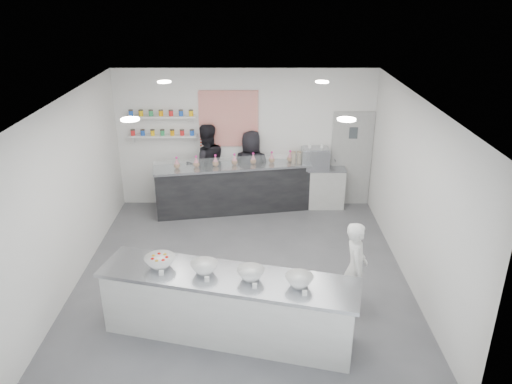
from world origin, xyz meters
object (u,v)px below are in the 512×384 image
(staff_right, at_px, (251,169))
(espresso_ledge, at_px, (316,188))
(prep_counter, at_px, (228,306))
(back_bar, at_px, (235,188))
(espresso_machine, at_px, (315,159))
(woman_prep, at_px, (355,268))
(staff_left, at_px, (207,166))

(staff_right, bearing_deg, espresso_ledge, -175.96)
(prep_counter, height_order, back_bar, back_bar)
(espresso_machine, xyz_separation_m, woman_prep, (0.20, -3.74, -0.40))
(espresso_machine, bearing_deg, prep_counter, -110.80)
(espresso_ledge, bearing_deg, woman_prep, -87.77)
(prep_counter, xyz_separation_m, espresso_ledge, (1.71, 4.34, -0.03))
(staff_right, bearing_deg, back_bar, 42.31)
(espresso_ledge, xyz_separation_m, staff_right, (-1.42, 0.07, 0.41))
(espresso_machine, bearing_deg, staff_left, 178.28)
(espresso_ledge, relative_size, woman_prep, 0.84)
(prep_counter, bearing_deg, espresso_ledge, 82.59)
(staff_right, bearing_deg, staff_left, 6.85)
(back_bar, xyz_separation_m, woman_prep, (1.92, -3.56, 0.20))
(staff_left, xyz_separation_m, staff_right, (0.97, 0.00, -0.07))
(prep_counter, xyz_separation_m, staff_left, (-0.69, 4.41, 0.45))
(prep_counter, distance_m, staff_right, 4.44)
(espresso_ledge, xyz_separation_m, staff_left, (-2.39, 0.07, 0.48))
(back_bar, relative_size, espresso_ledge, 2.78)
(espresso_machine, relative_size, staff_right, 0.34)
(back_bar, bearing_deg, staff_left, 147.89)
(espresso_ledge, distance_m, espresso_machine, 0.68)
(back_bar, relative_size, staff_right, 1.97)
(prep_counter, bearing_deg, staff_left, 112.91)
(prep_counter, distance_m, staff_left, 4.49)
(prep_counter, height_order, espresso_ledge, prep_counter)
(staff_left, bearing_deg, back_bar, 139.46)
(woman_prep, xyz_separation_m, staff_left, (-2.54, 3.81, 0.21))
(staff_left, bearing_deg, espresso_ledge, 159.80)
(espresso_ledge, height_order, espresso_machine, espresso_machine)
(back_bar, bearing_deg, espresso_machine, -4.12)
(woman_prep, relative_size, staff_left, 0.78)
(espresso_machine, bearing_deg, staff_right, 177.07)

